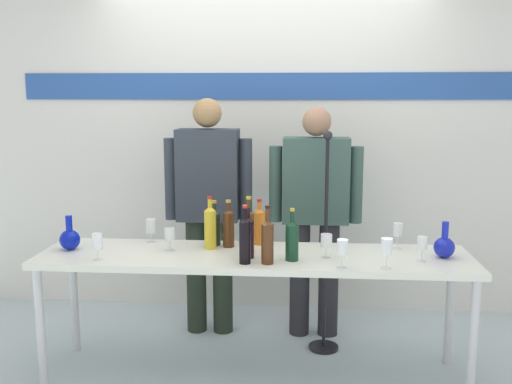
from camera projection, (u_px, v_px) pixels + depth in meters
ground_plane at (254, 374)px, 3.54m from camera, size 10.00×10.00×0.00m
back_wall at (267, 120)px, 4.48m from camera, size 5.41×0.11×3.00m
display_table at (254, 264)px, 3.42m from camera, size 2.55×0.60×0.76m
decanter_blue_left at (70, 239)px, 3.49m from camera, size 0.12×0.12×0.21m
decanter_blue_right at (444, 246)px, 3.32m from camera, size 0.12×0.12×0.21m
presenter_left at (208, 201)px, 4.04m from camera, size 0.62×0.22×1.67m
presenter_right at (315, 207)px, 3.99m from camera, size 0.64×0.22×1.61m
wine_bottle_0 at (292, 239)px, 3.26m from camera, size 0.07×0.07×0.30m
wine_bottle_1 at (214, 226)px, 3.60m from camera, size 0.07×0.07×0.28m
wine_bottle_2 at (229, 226)px, 3.55m from camera, size 0.07×0.07×0.29m
wine_bottle_3 at (267, 240)px, 3.20m from camera, size 0.07×0.07×0.33m
wine_bottle_4 at (259, 225)px, 3.61m from camera, size 0.07×0.07×0.29m
wine_bottle_5 at (249, 229)px, 3.42m from camera, size 0.06×0.06×0.34m
wine_bottle_6 at (210, 226)px, 3.51m from camera, size 0.07×0.07×0.32m
wine_bottle_7 at (248, 236)px, 3.31m from camera, size 0.07×0.07×0.30m
wine_bottle_8 at (245, 239)px, 3.20m from camera, size 0.06×0.06×0.33m
wine_glass_left_0 at (170, 235)px, 3.47m from camera, size 0.06×0.06×0.14m
wine_glass_left_1 at (151, 226)px, 3.67m from camera, size 0.06×0.06×0.15m
wine_glass_left_2 at (97, 242)px, 3.27m from camera, size 0.06×0.06×0.15m
wine_glass_right_0 at (326, 241)px, 3.31m from camera, size 0.07×0.07×0.14m
wine_glass_right_1 at (422, 244)px, 3.24m from camera, size 0.06×0.06×0.15m
wine_glass_right_2 at (398, 230)px, 3.50m from camera, size 0.06×0.06×0.16m
wine_glass_right_3 at (387, 247)px, 3.11m from camera, size 0.06×0.06×0.17m
wine_glass_right_4 at (342, 248)px, 3.11m from camera, size 0.06×0.06×0.16m
microphone_stand at (325, 279)px, 3.82m from camera, size 0.20×0.20×1.47m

